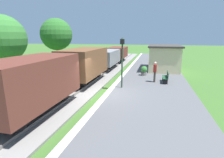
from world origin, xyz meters
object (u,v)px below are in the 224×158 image
object	(u,v)px
bench_near_hut	(166,77)
person_waiting	(155,71)
station_hut	(164,57)
potted_planter	(144,71)
lamp_post_near	(122,53)
tree_trackside_mid	(2,39)
bench_down_platform	(162,60)
tree_trackside_far	(56,34)
freight_train	(94,62)

from	to	relation	value
bench_near_hut	person_waiting	world-z (taller)	person_waiting
station_hut	potted_planter	distance (m)	4.47
bench_near_hut	lamp_post_near	bearing A→B (deg)	-144.34
tree_trackside_mid	bench_down_platform	bearing A→B (deg)	45.32
lamp_post_near	tree_trackside_far	world-z (taller)	tree_trackside_far
person_waiting	lamp_post_near	distance (m)	3.66
bench_near_hut	bench_down_platform	world-z (taller)	same
freight_train	potted_planter	world-z (taller)	freight_train
potted_planter	person_waiting	bearing A→B (deg)	-66.75
station_hut	bench_down_platform	distance (m)	5.31
potted_planter	station_hut	bearing A→B (deg)	63.21
potted_planter	tree_trackside_mid	size ratio (longest dim) A/B	0.16
bench_down_platform	potted_planter	size ratio (longest dim) A/B	1.64
freight_train	tree_trackside_mid	distance (m)	8.12
station_hut	bench_down_platform	xyz separation A→B (m)	(-0.01, 5.22, -0.93)
station_hut	tree_trackside_far	bearing A→B (deg)	-174.87
bench_down_platform	person_waiting	xyz separation A→B (m)	(-0.93, -11.53, 0.46)
bench_near_hut	tree_trackside_mid	distance (m)	14.17
freight_train	lamp_post_near	bearing A→B (deg)	-47.28
bench_near_hut	potted_planter	world-z (taller)	potted_planter
freight_train	tree_trackside_mid	bearing A→B (deg)	-151.25
bench_down_platform	potted_planter	distance (m)	9.33
freight_train	lamp_post_near	world-z (taller)	lamp_post_near
station_hut	tree_trackside_mid	distance (m)	16.25
freight_train	bench_near_hut	world-z (taller)	freight_train
bench_near_hut	station_hut	bearing A→B (deg)	89.89
station_hut	tree_trackside_far	world-z (taller)	tree_trackside_far
tree_trackside_far	bench_near_hut	bearing A→B (deg)	-21.39
tree_trackside_far	tree_trackside_mid	bearing A→B (deg)	-95.34
freight_train	bench_near_hut	xyz separation A→B (m)	(6.79, -1.43, -0.83)
person_waiting	tree_trackside_far	bearing A→B (deg)	-15.77
station_hut	bench_near_hut	world-z (taller)	station_hut
station_hut	bench_near_hut	distance (m)	6.30
station_hut	person_waiting	size ratio (longest dim) A/B	3.39
person_waiting	station_hut	bearing A→B (deg)	-91.05
lamp_post_near	tree_trackside_mid	distance (m)	10.39
station_hut	tree_trackside_mid	bearing A→B (deg)	-147.90
station_hut	bench_down_platform	bearing A→B (deg)	90.13
person_waiting	potted_planter	xyz separation A→B (m)	(-1.03, 2.40, -0.46)
bench_near_hut	lamp_post_near	size ratio (longest dim) A/B	0.41
person_waiting	bench_down_platform	bearing A→B (deg)	-87.18
bench_near_hut	tree_trackside_far	distance (m)	14.33
station_hut	tree_trackside_mid	xyz separation A→B (m)	(-13.64, -8.56, 2.14)
person_waiting	lamp_post_near	bearing A→B (deg)	51.43
bench_down_platform	tree_trackside_mid	world-z (taller)	tree_trackside_mid
lamp_post_near	tree_trackside_far	size ratio (longest dim) A/B	0.60
freight_train	tree_trackside_far	bearing A→B (deg)	149.37
bench_down_platform	tree_trackside_mid	distance (m)	19.63
bench_down_platform	lamp_post_near	xyz separation A→B (m)	(-3.29, -13.82, 2.08)
station_hut	bench_down_platform	world-z (taller)	station_hut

